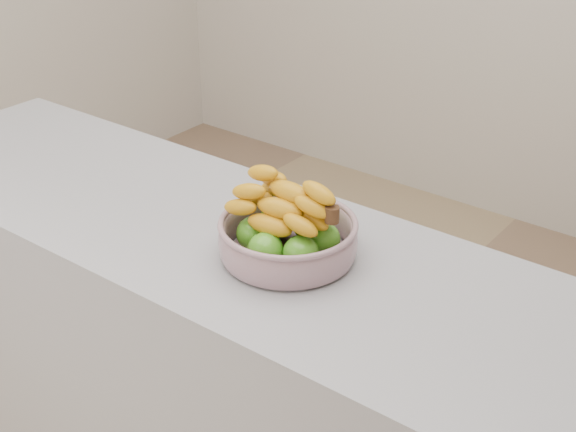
# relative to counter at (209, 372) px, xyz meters

# --- Properties ---
(counter) EXTENTS (2.00, 0.60, 0.90)m
(counter) POSITION_rel_counter_xyz_m (0.00, 0.00, 0.00)
(counter) COLOR #94939B
(counter) RESTS_ON ground
(fruit_bowl) EXTENTS (0.30, 0.30, 0.18)m
(fruit_bowl) POSITION_rel_counter_xyz_m (0.26, 0.00, 0.51)
(fruit_bowl) COLOR #A4ADC5
(fruit_bowl) RESTS_ON counter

